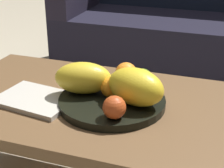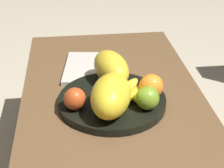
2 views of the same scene
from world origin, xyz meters
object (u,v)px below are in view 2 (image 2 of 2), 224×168
Objects in this scene: fruit_bowl at (112,101)px; apple_front at (75,99)px; orange_front at (114,87)px; orange_left at (151,86)px; apple_left at (147,98)px; coffee_table at (116,120)px; melon_large_front at (111,68)px; melon_smaller_beside at (111,96)px; magazine at (89,68)px; banana_bunch at (131,93)px.

apple_front is at bearing -67.88° from fruit_bowl.
orange_front is 1.00× the size of apple_front.
apple_left is at bearing -21.74° from orange_left.
melon_large_front is (-0.13, -0.00, 0.12)m from coffee_table.
orange_left is 0.25m from apple_front.
fruit_bowl is at bearing -126.53° from apple_left.
melon_large_front is 0.99× the size of melon_smaller_beside.
apple_front reaches higher than magazine.
fruit_bowl is 0.07m from banana_bunch.
melon_large_front is 0.10m from orange_front.
banana_bunch is at bearing 30.84° from magazine.
orange_left reaches higher than apple_front.
orange_left is (0.02, 0.12, 0.00)m from orange_front.
melon_large_front is at bearing 175.07° from fruit_bowl.
melon_large_front is at bearing 33.10° from magazine.
orange_left reaches higher than apple_left.
apple_front reaches higher than coffee_table.
melon_smaller_beside reaches higher than apple_left.
banana_bunch reaches higher than fruit_bowl.
banana_bunch reaches higher than magazine.
orange_left is at bearing 43.24° from magazine.
fruit_bowl is at bearing 21.05° from magazine.
apple_front is 0.28× the size of magazine.
apple_front is at bearing -80.83° from orange_left.
coffee_table is 0.16m from orange_left.
melon_smaller_beside reaches higher than magazine.
orange_left is (0.01, 0.12, 0.05)m from fruit_bowl.
coffee_table is 0.16m from apple_front.
apple_left is 0.07m from banana_bunch.
apple_left is at bearing 94.27° from melon_smaller_beside.
fruit_bowl is 0.25m from magazine.
coffee_table is at bearing -115.90° from apple_left.
orange_front is at bearing 113.66° from apple_front.
orange_front is at bearing 167.38° from melon_smaller_beside.
coffee_table is 0.11m from orange_front.
apple_front is (0.02, -0.13, 0.10)m from coffee_table.
coffee_table is 0.29m from magazine.
melon_smaller_beside is 0.09m from orange_front.
melon_smaller_beside reaches higher than apple_front.
coffee_table is at bearing -79.78° from orange_left.
coffee_table is at bearing 98.23° from apple_front.
orange_front is (-0.09, 0.02, -0.02)m from melon_smaller_beside.
banana_bunch is at bearing 20.62° from melon_large_front.
banana_bunch is (0.01, -0.07, -0.01)m from orange_left.
melon_large_front reaches higher than banana_bunch.
fruit_bowl is 5.07× the size of orange_front.
apple_front is at bearing -96.53° from apple_left.
melon_large_front is (-0.10, 0.01, 0.07)m from fruit_bowl.
apple_left is at bearing 39.42° from banana_bunch.
banana_bunch is at bearing 131.22° from melon_smaller_beside.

